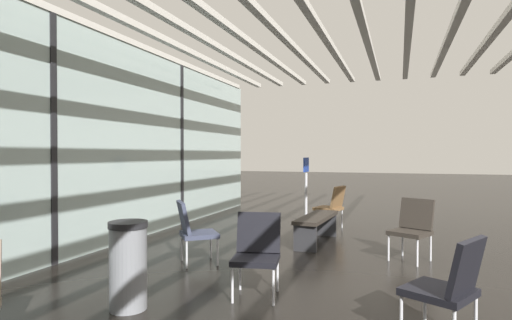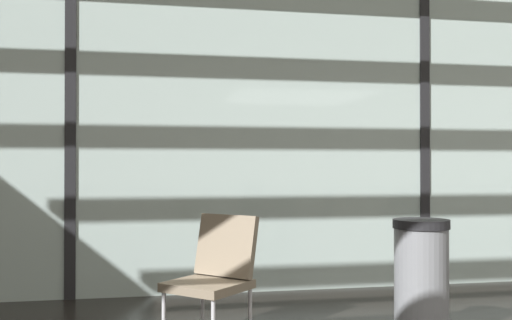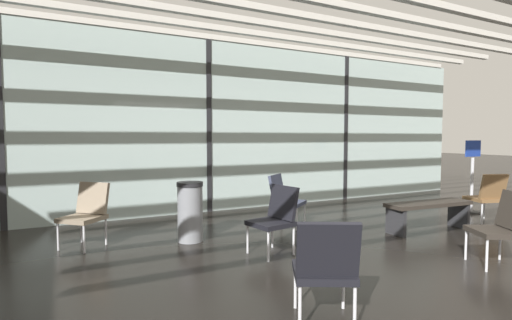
# 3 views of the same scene
# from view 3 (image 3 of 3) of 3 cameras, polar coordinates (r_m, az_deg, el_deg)

# --- Properties ---
(ground_plane) EXTENTS (60.00, 60.00, 0.00)m
(ground_plane) POSITION_cam_3_polar(r_m,az_deg,el_deg) (3.68, 24.22, -20.98)
(ground_plane) COLOR black
(glass_curtain_wall) EXTENTS (14.00, 0.08, 3.44)m
(glass_curtain_wall) POSITION_cam_3_polar(r_m,az_deg,el_deg) (7.74, -7.15, 5.01)
(glass_curtain_wall) COLOR #A3B7B2
(glass_curtain_wall) RESTS_ON ground
(window_mullion_0) EXTENTS (0.10, 0.12, 3.44)m
(window_mullion_0) POSITION_cam_3_polar(r_m,az_deg,el_deg) (7.33, -33.92, 4.54)
(window_mullion_0) COLOR black
(window_mullion_0) RESTS_ON ground
(window_mullion_1) EXTENTS (0.10, 0.12, 3.44)m
(window_mullion_1) POSITION_cam_3_polar(r_m,az_deg,el_deg) (7.74, -7.15, 5.01)
(window_mullion_1) COLOR black
(window_mullion_1) RESTS_ON ground
(window_mullion_2) EXTENTS (0.10, 0.12, 3.44)m
(window_mullion_2) POSITION_cam_3_polar(r_m,az_deg,el_deg) (9.52, 13.12, 4.65)
(window_mullion_2) COLOR black
(window_mullion_2) RESTS_ON ground
(parked_airplane) EXTENTS (11.55, 4.39, 4.39)m
(parked_airplane) POSITION_cam_3_polar(r_m,az_deg,el_deg) (13.04, -22.82, 6.22)
(parked_airplane) COLOR silver
(parked_airplane) RESTS_ON ground
(lounge_chair_0) EXTENTS (0.70, 0.71, 0.87)m
(lounge_chair_0) POSITION_cam_3_polar(r_m,az_deg,el_deg) (6.48, 4.19, -5.54)
(lounge_chair_0) COLOR #33384C
(lounge_chair_0) RESTS_ON ground
(lounge_chair_1) EXTENTS (0.67, 0.69, 0.87)m
(lounge_chair_1) POSITION_cam_3_polar(r_m,az_deg,el_deg) (3.18, 10.31, -15.13)
(lounge_chair_1) COLOR black
(lounge_chair_1) RESTS_ON ground
(lounge_chair_2) EXTENTS (0.71, 0.71, 0.87)m
(lounge_chair_2) POSITION_cam_3_polar(r_m,az_deg,el_deg) (5.79, -24.00, -6.92)
(lounge_chair_2) COLOR #7F705B
(lounge_chair_2) RESTS_ON ground
(lounge_chair_3) EXTENTS (0.61, 0.57, 0.87)m
(lounge_chair_3) POSITION_cam_3_polar(r_m,az_deg,el_deg) (4.99, 2.97, -8.26)
(lounge_chair_3) COLOR black
(lounge_chair_3) RESTS_ON ground
(lounge_chair_4) EXTENTS (0.61, 0.64, 0.87)m
(lounge_chair_4) POSITION_cam_3_polar(r_m,az_deg,el_deg) (7.88, 31.34, -4.43)
(lounge_chair_4) COLOR brown
(lounge_chair_4) RESTS_ON ground
(lounge_chair_5) EXTENTS (0.69, 0.67, 0.87)m
(lounge_chair_5) POSITION_cam_3_polar(r_m,az_deg,el_deg) (5.34, 32.93, -8.02)
(lounge_chair_5) COLOR #28231E
(lounge_chair_5) RESTS_ON ground
(waiting_bench) EXTENTS (1.53, 0.52, 0.47)m
(waiting_bench) POSITION_cam_3_polar(r_m,az_deg,el_deg) (6.73, 24.43, -6.64)
(waiting_bench) COLOR #28231E
(waiting_bench) RESTS_ON ground
(trash_bin) EXTENTS (0.38, 0.38, 0.86)m
(trash_bin) POSITION_cam_3_polar(r_m,az_deg,el_deg) (5.63, -9.83, -7.59)
(trash_bin) COLOR slate
(trash_bin) RESTS_ON ground
(info_sign) EXTENTS (0.44, 0.32, 1.44)m
(info_sign) POSITION_cam_3_polar(r_m,az_deg,el_deg) (8.69, 29.61, -2.46)
(info_sign) COLOR #333333
(info_sign) RESTS_ON ground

